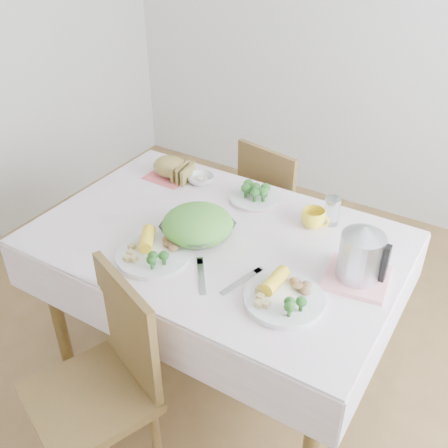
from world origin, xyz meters
The scene contains 20 objects.
floor centered at (0.00, 0.00, 0.00)m, with size 3.60×3.60×0.00m, color brown.
back_wall centered at (0.00, 1.80, 1.35)m, with size 3.60×3.60×0.00m, color silver.
dining_table centered at (0.00, 0.00, 0.38)m, with size 1.40×0.90×0.75m, color brown.
tablecloth centered at (0.00, 0.00, 0.76)m, with size 1.50×1.00×0.01m, color white.
chair_near centered at (-0.10, -0.72, 0.47)m, with size 0.41×0.41×0.91m, color brown.
chair_far centered at (-0.09, 0.84, 0.47)m, with size 0.39×0.39×0.86m, color brown.
salad_bowl centered at (-0.07, -0.05, 0.80)m, with size 0.28×0.28×0.07m, color white.
dinner_plate_left centered at (-0.13, -0.26, 0.77)m, with size 0.30×0.30×0.02m, color white.
dinner_plate_right centered at (0.41, -0.22, 0.77)m, with size 0.29×0.29×0.02m, color white.
broccoli_plate centered at (-0.01, 0.34, 0.77)m, with size 0.24×0.24×0.02m, color beige.
napkin centered at (-0.48, 0.32, 0.76)m, with size 0.20×0.20×0.00m, color #DD595F.
bread_loaf centered at (-0.48, 0.32, 0.82)m, with size 0.16×0.15×0.10m, color olive.
fruit_bowl centered at (-0.31, 0.34, 0.78)m, with size 0.13×0.13×0.04m, color white.
yellow_mug centered at (0.31, 0.28, 0.80)m, with size 0.10×0.10×0.08m, color yellow.
glass_tumbler centered at (0.36, 0.34, 0.83)m, with size 0.07×0.07×0.13m, color white.
pink_tray centered at (0.59, 0.04, 0.77)m, with size 0.23×0.23×0.02m, color pink.
electric_kettle centered at (0.59, 0.04, 0.88)m, with size 0.16×0.16×0.23m, color #B2B5BA.
fork_left centered at (0.09, -0.25, 0.76)m, with size 0.02×0.21×0.00m, color silver.
fork_right centered at (0.23, -0.20, 0.76)m, with size 0.02×0.21×0.00m, color silver.
knife centered at (-0.09, -0.23, 0.76)m, with size 0.02×0.18×0.00m, color silver.
Camera 1 is at (0.96, -1.50, 2.03)m, focal length 42.00 mm.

